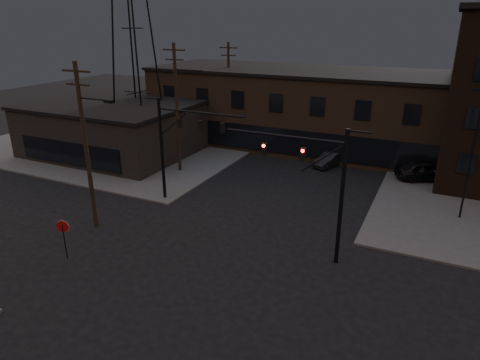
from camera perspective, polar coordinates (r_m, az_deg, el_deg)
name	(u,v)px	position (r m, az deg, el deg)	size (l,w,h in m)	color
ground	(201,274)	(24.51, -5.27, -12.37)	(140.00, 140.00, 0.00)	black
sidewalk_nw	(136,137)	(53.04, -13.67, 5.59)	(30.00, 30.00, 0.15)	#474744
building_row	(332,112)	(47.68, 12.19, 8.91)	(40.00, 12.00, 8.00)	#4C3928
building_left	(113,130)	(46.80, -16.59, 6.41)	(16.00, 12.00, 5.00)	black
traffic_signal_near	(322,180)	(24.16, 10.93, -0.06)	(7.12, 0.24, 8.00)	black
traffic_signal_far	(175,139)	(32.05, -8.62, 5.39)	(7.12, 0.24, 8.00)	black
stop_sign	(63,231)	(26.96, -22.52, -6.24)	(0.72, 0.33, 2.48)	black
utility_pole_near	(86,144)	(29.09, -19.81, 4.57)	(3.70, 0.28, 11.00)	black
utility_pole_mid	(177,106)	(38.68, -8.34, 9.71)	(3.70, 0.28, 11.50)	black
utility_pole_far	(229,90)	(49.47, -1.52, 11.87)	(2.20, 0.28, 11.00)	black
transmission_tower	(132,28)	(45.74, -14.20, 19.03)	(7.00, 7.00, 25.00)	black
lot_light_a	(474,144)	(32.50, 28.74, 4.17)	(1.50, 0.28, 9.14)	black
parked_car_lot_a	(426,171)	(40.48, 23.53, 1.17)	(2.03, 5.04, 1.72)	black
parked_car_lot_b	(468,178)	(40.80, 28.11, 0.29)	(1.89, 4.66, 1.35)	silver
car_crossing	(330,159)	(42.14, 11.95, 2.71)	(1.41, 4.05, 1.34)	black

